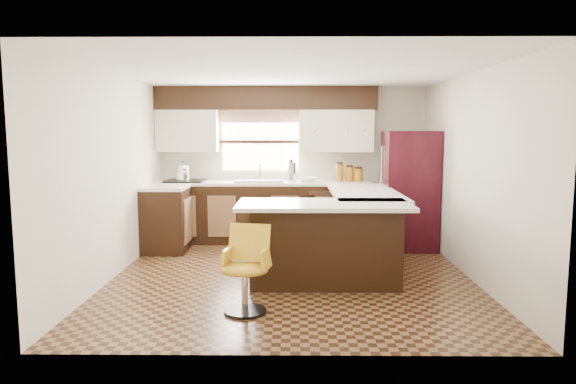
{
  "coord_description": "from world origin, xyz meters",
  "views": [
    {
      "loc": [
        0.02,
        -5.99,
        1.73
      ],
      "look_at": [
        -0.04,
        0.45,
        0.96
      ],
      "focal_mm": 32.0,
      "sensor_mm": 36.0,
      "label": 1
    }
  ],
  "objects_px": {
    "peninsula_return": "(325,245)",
    "refrigerator": "(409,190)",
    "bar_chair": "(245,270)",
    "peninsula_long": "(360,229)"
  },
  "relations": [
    {
      "from": "peninsula_return",
      "to": "refrigerator",
      "type": "relative_size",
      "value": 0.96
    },
    {
      "from": "peninsula_return",
      "to": "bar_chair",
      "type": "relative_size",
      "value": 1.98
    },
    {
      "from": "peninsula_long",
      "to": "peninsula_return",
      "type": "relative_size",
      "value": 1.18
    },
    {
      "from": "refrigerator",
      "to": "bar_chair",
      "type": "distance_m",
      "value": 3.49
    },
    {
      "from": "peninsula_return",
      "to": "peninsula_long",
      "type": "bearing_deg",
      "value": 61.7
    },
    {
      "from": "peninsula_long",
      "to": "refrigerator",
      "type": "bearing_deg",
      "value": 45.51
    },
    {
      "from": "refrigerator",
      "to": "bar_chair",
      "type": "bearing_deg",
      "value": -128.4
    },
    {
      "from": "peninsula_long",
      "to": "bar_chair",
      "type": "height_order",
      "value": "peninsula_long"
    },
    {
      "from": "peninsula_return",
      "to": "refrigerator",
      "type": "distance_m",
      "value": 2.28
    },
    {
      "from": "peninsula_return",
      "to": "bar_chair",
      "type": "distance_m",
      "value": 1.22
    }
  ]
}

